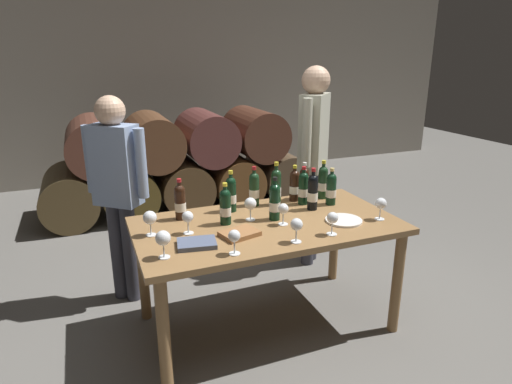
# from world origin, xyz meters

# --- Properties ---
(ground_plane) EXTENTS (14.00, 14.00, 0.00)m
(ground_plane) POSITION_xyz_m (0.00, 0.00, 0.00)
(ground_plane) COLOR #66635E
(cellar_back_wall) EXTENTS (10.00, 0.24, 2.80)m
(cellar_back_wall) POSITION_xyz_m (0.00, 4.20, 1.40)
(cellar_back_wall) COLOR gray
(cellar_back_wall) RESTS_ON ground_plane
(barrel_stack) EXTENTS (3.12, 0.90, 1.15)m
(barrel_stack) POSITION_xyz_m (0.00, 2.60, 0.54)
(barrel_stack) COLOR brown
(barrel_stack) RESTS_ON ground_plane
(dining_table) EXTENTS (1.70, 0.90, 0.76)m
(dining_table) POSITION_xyz_m (0.00, 0.00, 0.67)
(dining_table) COLOR olive
(dining_table) RESTS_ON ground_plane
(wine_bottle_0) EXTENTS (0.07, 0.07, 0.29)m
(wine_bottle_0) POSITION_xyz_m (-0.15, 0.30, 0.89)
(wine_bottle_0) COLOR black
(wine_bottle_0) RESTS_ON dining_table
(wine_bottle_1) EXTENTS (0.07, 0.07, 0.32)m
(wine_bottle_1) POSITION_xyz_m (0.20, 0.30, 0.90)
(wine_bottle_1) COLOR #19381E
(wine_bottle_1) RESTS_ON dining_table
(wine_bottle_2) EXTENTS (0.07, 0.07, 0.28)m
(wine_bottle_2) POSITION_xyz_m (-0.26, 0.08, 0.88)
(wine_bottle_2) COLOR black
(wine_bottle_2) RESTS_ON dining_table
(wine_bottle_3) EXTENTS (0.07, 0.07, 0.28)m
(wine_bottle_3) POSITION_xyz_m (-0.51, 0.28, 0.88)
(wine_bottle_3) COLOR black
(wine_bottle_3) RESTS_ON dining_table
(wine_bottle_4) EXTENTS (0.07, 0.07, 0.28)m
(wine_bottle_4) POSITION_xyz_m (0.39, 0.24, 0.88)
(wine_bottle_4) COLOR black
(wine_bottle_4) RESTS_ON dining_table
(wine_bottle_5) EXTENTS (0.07, 0.07, 0.29)m
(wine_bottle_5) POSITION_xyz_m (0.04, 0.35, 0.89)
(wine_bottle_5) COLOR #19381E
(wine_bottle_5) RESTS_ON dining_table
(wine_bottle_6) EXTENTS (0.07, 0.07, 0.29)m
(wine_bottle_6) POSITION_xyz_m (0.07, 0.04, 0.89)
(wine_bottle_6) COLOR black
(wine_bottle_6) RESTS_ON dining_table
(wine_bottle_7) EXTENTS (0.07, 0.07, 0.27)m
(wine_bottle_7) POSITION_xyz_m (0.57, 0.16, 0.88)
(wine_bottle_7) COLOR black
(wine_bottle_7) RESTS_ON dining_table
(wine_bottle_8) EXTENTS (0.07, 0.07, 0.28)m
(wine_bottle_8) POSITION_xyz_m (0.45, 0.36, 0.88)
(wine_bottle_8) COLOR black
(wine_bottle_8) RESTS_ON dining_table
(wine_bottle_9) EXTENTS (0.07, 0.07, 0.29)m
(wine_bottle_9) POSITION_xyz_m (0.59, 0.31, 0.89)
(wine_bottle_9) COLOR #19381E
(wine_bottle_9) RESTS_ON dining_table
(wine_bottle_10) EXTENTS (0.07, 0.07, 0.30)m
(wine_bottle_10) POSITION_xyz_m (0.39, 0.12, 0.89)
(wine_bottle_10) COLOR black
(wine_bottle_10) RESTS_ON dining_table
(wine_bottle_11) EXTENTS (0.07, 0.07, 0.27)m
(wine_bottle_11) POSITION_xyz_m (0.36, 0.33, 0.88)
(wine_bottle_11) COLOR black
(wine_bottle_11) RESTS_ON dining_table
(wine_glass_0) EXTENTS (0.08, 0.08, 0.15)m
(wine_glass_0) POSITION_xyz_m (-0.09, 0.09, 0.87)
(wine_glass_0) COLOR white
(wine_glass_0) RESTS_ON dining_table
(wine_glass_1) EXTENTS (0.07, 0.07, 0.14)m
(wine_glass_1) POSITION_xyz_m (-0.35, -0.36, 0.86)
(wine_glass_1) COLOR white
(wine_glass_1) RESTS_ON dining_table
(wine_glass_2) EXTENTS (0.07, 0.07, 0.14)m
(wine_glass_2) POSITION_xyz_m (-0.52, 0.02, 0.86)
(wine_glass_2) COLOR white
(wine_glass_2) RESTS_ON dining_table
(wine_glass_3) EXTENTS (0.08, 0.08, 0.16)m
(wine_glass_3) POSITION_xyz_m (-0.73, 0.07, 0.87)
(wine_glass_3) COLOR white
(wine_glass_3) RESTS_ON dining_table
(wine_glass_4) EXTENTS (0.08, 0.08, 0.15)m
(wine_glass_4) POSITION_xyz_m (0.71, -0.22, 0.87)
(wine_glass_4) COLOR white
(wine_glass_4) RESTS_ON dining_table
(wine_glass_5) EXTENTS (0.08, 0.08, 0.16)m
(wine_glass_5) POSITION_xyz_m (-0.72, -0.26, 0.87)
(wine_glass_5) COLOR white
(wine_glass_5) RESTS_ON dining_table
(wine_glass_6) EXTENTS (0.07, 0.07, 0.15)m
(wine_glass_6) POSITION_xyz_m (0.04, -0.34, 0.87)
(wine_glass_6) COLOR white
(wine_glass_6) RESTS_ON dining_table
(wine_glass_7) EXTENTS (0.07, 0.07, 0.14)m
(wine_glass_7) POSITION_xyz_m (0.08, -0.07, 0.86)
(wine_glass_7) COLOR white
(wine_glass_7) RESTS_ON dining_table
(wine_glass_8) EXTENTS (0.07, 0.07, 0.14)m
(wine_glass_8) POSITION_xyz_m (0.29, -0.32, 0.86)
(wine_glass_8) COLOR white
(wine_glass_8) RESTS_ON dining_table
(tasting_notebook) EXTENTS (0.25, 0.21, 0.03)m
(tasting_notebook) POSITION_xyz_m (-0.24, -0.13, 0.77)
(tasting_notebook) COLOR #936038
(tasting_notebook) RESTS_ON dining_table
(leather_ledger) EXTENTS (0.24, 0.20, 0.03)m
(leather_ledger) POSITION_xyz_m (-0.52, -0.17, 0.77)
(leather_ledger) COLOR #4C5670
(leather_ledger) RESTS_ON dining_table
(serving_plate) EXTENTS (0.24, 0.24, 0.01)m
(serving_plate) POSITION_xyz_m (0.47, -0.16, 0.77)
(serving_plate) COLOR white
(serving_plate) RESTS_ON dining_table
(sommelier_presenting) EXTENTS (0.37, 0.37, 1.72)m
(sommelier_presenting) POSITION_xyz_m (0.74, 0.75, 1.04)
(sommelier_presenting) COLOR #383842
(sommelier_presenting) RESTS_ON ground_plane
(taster_seated_left) EXTENTS (0.40, 0.35, 1.54)m
(taster_seated_left) POSITION_xyz_m (-0.86, 0.72, 0.92)
(taster_seated_left) COLOR #383842
(taster_seated_left) RESTS_ON ground_plane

